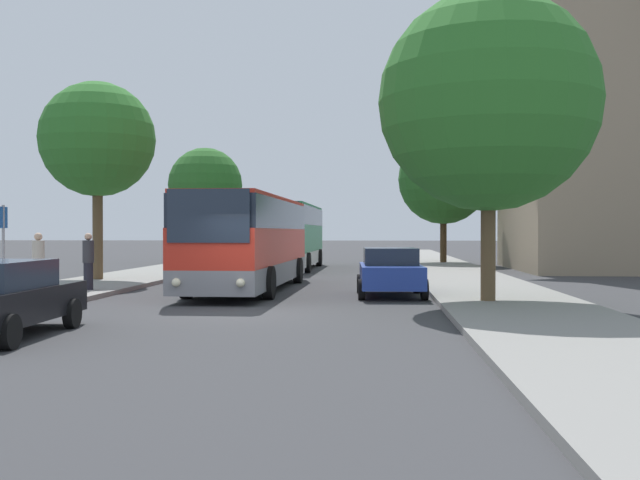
{
  "coord_description": "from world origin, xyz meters",
  "views": [
    {
      "loc": [
        3.29,
        -18.29,
        2.03
      ],
      "look_at": [
        1.12,
        11.2,
        1.69
      ],
      "focal_mm": 42.0,
      "sensor_mm": 36.0,
      "label": 1
    }
  ],
  "objects_px": {
    "bus_front": "(249,241)",
    "parked_car_right_near": "(390,271)",
    "bus_stop_sign": "(3,241)",
    "tree_left_near": "(205,185)",
    "bus_middle": "(290,235)",
    "tree_right_near": "(443,179)",
    "tree_right_mid": "(488,102)",
    "tree_left_far": "(97,140)",
    "pedestrian_waiting_far": "(88,261)",
    "pedestrian_waiting_near": "(38,263)"
  },
  "relations": [
    {
      "from": "bus_front",
      "to": "tree_left_far",
      "type": "xyz_separation_m",
      "value": [
        -6.59,
        3.16,
        3.94
      ]
    },
    {
      "from": "bus_stop_sign",
      "to": "tree_left_far",
      "type": "bearing_deg",
      "value": 93.39
    },
    {
      "from": "bus_stop_sign",
      "to": "bus_middle",
      "type": "bearing_deg",
      "value": 73.44
    },
    {
      "from": "parked_car_right_near",
      "to": "tree_right_near",
      "type": "relative_size",
      "value": 0.52
    },
    {
      "from": "bus_stop_sign",
      "to": "tree_left_near",
      "type": "distance_m",
      "value": 28.36
    },
    {
      "from": "bus_front",
      "to": "pedestrian_waiting_near",
      "type": "relative_size",
      "value": 6.48
    },
    {
      "from": "tree_left_far",
      "to": "tree_right_near",
      "type": "distance_m",
      "value": 23.05
    },
    {
      "from": "bus_front",
      "to": "tree_right_near",
      "type": "height_order",
      "value": "tree_right_near"
    },
    {
      "from": "parked_car_right_near",
      "to": "bus_stop_sign",
      "type": "distance_m",
      "value": 11.42
    },
    {
      "from": "tree_right_near",
      "to": "tree_right_mid",
      "type": "height_order",
      "value": "tree_right_mid"
    },
    {
      "from": "bus_middle",
      "to": "parked_car_right_near",
      "type": "relative_size",
      "value": 2.89
    },
    {
      "from": "bus_front",
      "to": "tree_right_mid",
      "type": "relative_size",
      "value": 1.42
    },
    {
      "from": "bus_stop_sign",
      "to": "tree_left_far",
      "type": "distance_m",
      "value": 9.36
    },
    {
      "from": "bus_stop_sign",
      "to": "pedestrian_waiting_far",
      "type": "relative_size",
      "value": 1.43
    },
    {
      "from": "tree_right_mid",
      "to": "pedestrian_waiting_near",
      "type": "bearing_deg",
      "value": 174.73
    },
    {
      "from": "pedestrian_waiting_far",
      "to": "tree_left_near",
      "type": "height_order",
      "value": "tree_left_near"
    },
    {
      "from": "tree_right_mid",
      "to": "bus_stop_sign",
      "type": "bearing_deg",
      "value": -178.55
    },
    {
      "from": "bus_stop_sign",
      "to": "tree_left_far",
      "type": "height_order",
      "value": "tree_left_far"
    },
    {
      "from": "parked_car_right_near",
      "to": "tree_right_mid",
      "type": "bearing_deg",
      "value": 130.02
    },
    {
      "from": "pedestrian_waiting_near",
      "to": "pedestrian_waiting_far",
      "type": "relative_size",
      "value": 1.01
    },
    {
      "from": "pedestrian_waiting_far",
      "to": "tree_left_far",
      "type": "height_order",
      "value": "tree_left_far"
    },
    {
      "from": "tree_left_far",
      "to": "bus_middle",
      "type": "bearing_deg",
      "value": 60.44
    },
    {
      "from": "bus_middle",
      "to": "tree_left_far",
      "type": "distance_m",
      "value": 13.47
    },
    {
      "from": "pedestrian_waiting_near",
      "to": "tree_right_near",
      "type": "xyz_separation_m",
      "value": [
        14.32,
        24.34,
        4.14
      ]
    },
    {
      "from": "bus_middle",
      "to": "tree_right_near",
      "type": "distance_m",
      "value": 11.22
    },
    {
      "from": "bus_front",
      "to": "pedestrian_waiting_near",
      "type": "bearing_deg",
      "value": -145.74
    },
    {
      "from": "pedestrian_waiting_near",
      "to": "parked_car_right_near",
      "type": "bearing_deg",
      "value": -138.31
    },
    {
      "from": "tree_right_near",
      "to": "bus_front",
      "type": "bearing_deg",
      "value": -112.52
    },
    {
      "from": "parked_car_right_near",
      "to": "tree_left_near",
      "type": "height_order",
      "value": "tree_left_near"
    },
    {
      "from": "tree_right_near",
      "to": "parked_car_right_near",
      "type": "bearing_deg",
      "value": -99.25
    },
    {
      "from": "bus_middle",
      "to": "pedestrian_waiting_near",
      "type": "height_order",
      "value": "bus_middle"
    },
    {
      "from": "parked_car_right_near",
      "to": "pedestrian_waiting_far",
      "type": "distance_m",
      "value": 9.71
    },
    {
      "from": "tree_right_near",
      "to": "bus_stop_sign",
      "type": "bearing_deg",
      "value": -119.43
    },
    {
      "from": "pedestrian_waiting_far",
      "to": "tree_right_near",
      "type": "height_order",
      "value": "tree_right_near"
    },
    {
      "from": "tree_left_near",
      "to": "tree_right_mid",
      "type": "xyz_separation_m",
      "value": [
        14.2,
        -27.81,
        0.46
      ]
    },
    {
      "from": "bus_front",
      "to": "tree_left_near",
      "type": "relative_size",
      "value": 1.62
    },
    {
      "from": "bus_middle",
      "to": "parked_car_right_near",
      "type": "bearing_deg",
      "value": -72.53
    },
    {
      "from": "tree_left_far",
      "to": "tree_right_mid",
      "type": "xyz_separation_m",
      "value": [
        14.01,
        -8.16,
        -0.09
      ]
    },
    {
      "from": "pedestrian_waiting_near",
      "to": "tree_left_near",
      "type": "bearing_deg",
      "value": -54.94
    },
    {
      "from": "bus_front",
      "to": "bus_middle",
      "type": "relative_size",
      "value": 1.01
    },
    {
      "from": "bus_stop_sign",
      "to": "pedestrian_waiting_far",
      "type": "bearing_deg",
      "value": 69.07
    },
    {
      "from": "tree_left_far",
      "to": "tree_left_near",
      "type": "bearing_deg",
      "value": 90.56
    },
    {
      "from": "bus_middle",
      "to": "tree_left_far",
      "type": "bearing_deg",
      "value": -119.06
    },
    {
      "from": "bus_front",
      "to": "tree_left_near",
      "type": "xyz_separation_m",
      "value": [
        -6.78,
        22.81,
        3.38
      ]
    },
    {
      "from": "pedestrian_waiting_near",
      "to": "tree_left_far",
      "type": "xyz_separation_m",
      "value": [
        -0.79,
        6.94,
        4.56
      ]
    },
    {
      "from": "bus_middle",
      "to": "pedestrian_waiting_far",
      "type": "xyz_separation_m",
      "value": [
        -4.66,
        -16.58,
        -0.76
      ]
    },
    {
      "from": "parked_car_right_near",
      "to": "tree_right_near",
      "type": "bearing_deg",
      "value": -101.45
    },
    {
      "from": "pedestrian_waiting_far",
      "to": "tree_right_mid",
      "type": "xyz_separation_m",
      "value": [
        12.3,
        -2.82,
        4.48
      ]
    },
    {
      "from": "parked_car_right_near",
      "to": "bus_stop_sign",
      "type": "xyz_separation_m",
      "value": [
        -10.92,
        -3.2,
        0.99
      ]
    },
    {
      "from": "bus_front",
      "to": "parked_car_right_near",
      "type": "bearing_deg",
      "value": -22.79
    }
  ]
}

